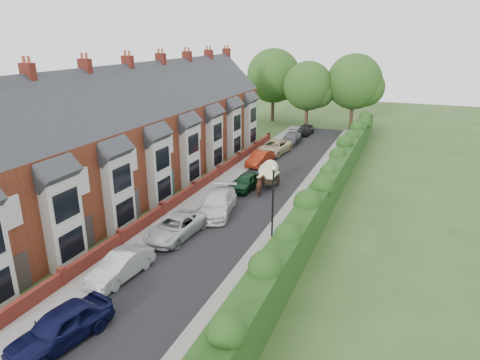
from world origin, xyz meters
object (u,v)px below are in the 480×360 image
at_px(lamppost, 273,194).
at_px(horse_cart, 269,173).
at_px(car_green, 246,182).
at_px(horse, 261,186).
at_px(car_silver_a, 121,266).
at_px(car_grey, 291,138).
at_px(car_navy, 61,327).
at_px(car_beige, 274,147).
at_px(car_silver_b, 175,227).
at_px(car_white, 218,203).
at_px(car_black, 305,129).
at_px(car_red, 260,158).

relative_size(lamppost, horse_cart, 1.59).
distance_m(car_green, horse, 1.78).
xyz_separation_m(car_silver_a, car_grey, (0.57, 33.11, -0.03)).
height_order(car_navy, car_beige, car_navy).
bearing_deg(horse_cart, car_grey, 98.28).
bearing_deg(car_silver_b, car_silver_a, -88.85).
distance_m(lamppost, car_beige, 21.77).
bearing_deg(car_white, car_silver_b, -112.79).
bearing_deg(horse_cart, car_silver_a, -99.77).
xyz_separation_m(car_grey, horse_cart, (2.35, -16.13, 0.66)).
distance_m(lamppost, car_black, 32.09).
relative_size(car_green, horse, 2.29).
bearing_deg(car_navy, car_white, 99.77).
height_order(lamppost, horse, lamppost).
distance_m(car_silver_b, car_grey, 27.61).
relative_size(car_silver_b, car_white, 0.91).
distance_m(car_navy, car_silver_b, 10.85).
height_order(car_navy, car_silver_b, car_navy).
height_order(car_silver_b, car_red, car_red).
height_order(car_white, car_beige, car_white).
xyz_separation_m(car_white, car_green, (0.08, 5.60, -0.11)).
height_order(car_silver_b, car_beige, car_beige).
distance_m(lamppost, car_grey, 26.75).
relative_size(car_silver_b, car_beige, 0.92).
xyz_separation_m(car_silver_b, horse_cart, (2.66, 11.47, 0.64)).
height_order(car_green, car_grey, car_green).
distance_m(car_green, car_grey, 17.39).
distance_m(car_green, car_black, 22.92).
bearing_deg(car_black, car_grey, -91.80).
height_order(lamppost, car_white, lamppost).
bearing_deg(car_red, horse, -64.97).
xyz_separation_m(lamppost, car_grey, (-5.83, 25.98, -2.62)).
relative_size(car_grey, horse, 2.61).
distance_m(car_navy, car_green, 21.06).
bearing_deg(car_grey, lamppost, -77.57).
height_order(car_navy, car_grey, car_navy).
relative_size(horse, horse_cart, 0.55).
height_order(car_beige, horse, car_beige).
bearing_deg(car_beige, car_silver_a, -82.89).
bearing_deg(car_silver_b, horse, 78.33).
bearing_deg(car_silver_a, car_grey, 93.73).
distance_m(car_navy, car_white, 15.46).
distance_m(car_navy, horse, 20.48).
bearing_deg(car_silver_a, car_silver_b, 91.98).
height_order(lamppost, car_red, lamppost).
xyz_separation_m(car_green, car_black, (-0.31, 22.92, -0.01)).
height_order(car_green, car_black, car_green).
height_order(car_white, car_red, car_white).
xyz_separation_m(car_navy, car_black, (0.10, 43.97, -0.12)).
xyz_separation_m(car_silver_b, car_white, (0.93, 4.63, 0.10)).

